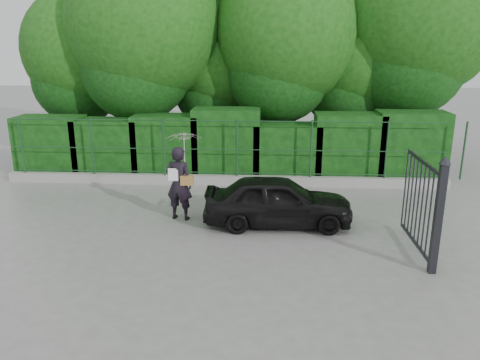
{
  "coord_description": "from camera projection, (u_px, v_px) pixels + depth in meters",
  "views": [
    {
      "loc": [
        1.33,
        -9.71,
        4.32
      ],
      "look_at": [
        0.69,
        1.3,
        1.1
      ],
      "focal_mm": 35.0,
      "sensor_mm": 36.0,
      "label": 1
    }
  ],
  "objects": [
    {
      "name": "hedge",
      "position": [
        231.0,
        146.0,
        15.56
      ],
      "size": [
        14.2,
        1.2,
        2.29
      ],
      "color": "black",
      "rests_on": "ground"
    },
    {
      "name": "car",
      "position": [
        278.0,
        201.0,
        11.47
      ],
      "size": [
        3.67,
        1.56,
        1.24
      ],
      "primitive_type": "imported",
      "rotation": [
        0.0,
        0.0,
        1.6
      ],
      "color": "black",
      "rests_on": "ground"
    },
    {
      "name": "kerb",
      "position": [
        224.0,
        180.0,
        14.86
      ],
      "size": [
        14.0,
        0.25,
        0.3
      ],
      "primitive_type": "cube",
      "color": "#9E9E99",
      "rests_on": "ground"
    },
    {
      "name": "gate",
      "position": [
        430.0,
        207.0,
        9.31
      ],
      "size": [
        0.22,
        2.33,
        2.36
      ],
      "color": "#222227",
      "rests_on": "ground"
    },
    {
      "name": "woman",
      "position": [
        182.0,
        166.0,
        11.64
      ],
      "size": [
        0.97,
        0.88,
        2.24
      ],
      "color": "black",
      "rests_on": "ground"
    },
    {
      "name": "trees",
      "position": [
        263.0,
        35.0,
        16.65
      ],
      "size": [
        17.1,
        6.15,
        8.08
      ],
      "color": "black",
      "rests_on": "ground"
    },
    {
      "name": "ground",
      "position": [
        206.0,
        242.0,
        10.59
      ],
      "size": [
        80.0,
        80.0,
        0.0
      ],
      "primitive_type": "plane",
      "color": "gray"
    },
    {
      "name": "fence",
      "position": [
        231.0,
        148.0,
        14.56
      ],
      "size": [
        14.13,
        0.06,
        1.8
      ],
      "color": "#1A4222",
      "rests_on": "kerb"
    }
  ]
}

